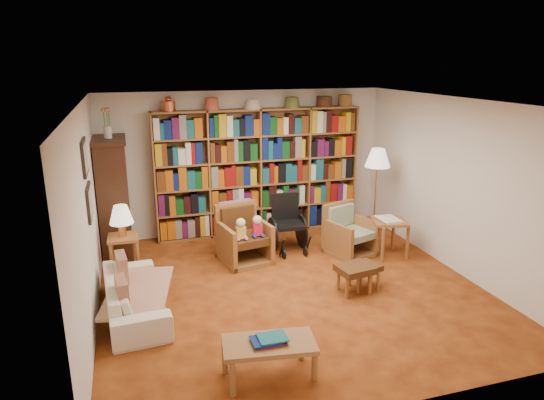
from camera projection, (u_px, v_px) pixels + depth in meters
name	position (u px, v px, depth m)	size (l,w,h in m)	color
floor	(291.00, 288.00, 6.63)	(5.00, 5.00, 0.00)	#A04C18
ceiling	(293.00, 102.00, 5.93)	(5.00, 5.00, 0.00)	white
wall_back	(246.00, 162.00, 8.57)	(5.00, 5.00, 0.00)	silver
wall_front	(391.00, 281.00, 3.98)	(5.00, 5.00, 0.00)	silver
wall_left	(87.00, 218.00, 5.58)	(5.00, 5.00, 0.00)	silver
wall_right	(456.00, 186.00, 6.97)	(5.00, 5.00, 0.00)	silver
bookshelf	(259.00, 168.00, 8.49)	(3.60, 0.30, 2.42)	#A16732
curio_cabinet	(114.00, 196.00, 7.57)	(0.50, 0.95, 2.40)	#371D0F
framed_pictures	(87.00, 180.00, 5.76)	(0.03, 0.52, 0.97)	black
sofa	(135.00, 295.00, 5.89)	(0.65, 1.67, 0.49)	silver
sofa_throw	(139.00, 290.00, 5.89)	(0.72, 1.34, 0.04)	beige
cushion_left	(122.00, 269.00, 6.12)	(0.12, 0.38, 0.38)	maroon
cushion_right	(122.00, 294.00, 5.48)	(0.12, 0.37, 0.37)	maroon
side_table_lamp	(124.00, 246.00, 6.91)	(0.44, 0.44, 0.59)	#A16732
table_lamp	(121.00, 216.00, 6.78)	(0.33, 0.33, 0.45)	#C18A3E
armchair_leather	(243.00, 237.00, 7.47)	(0.83, 0.85, 0.89)	#A16732
armchair_sage	(348.00, 234.00, 7.76)	(0.85, 0.85, 0.80)	#A16732
wheelchair	(287.00, 225.00, 7.87)	(0.53, 0.74, 0.92)	black
floor_lamp	(378.00, 162.00, 8.04)	(0.42, 0.42, 1.59)	#C18A3E
side_table_papers	(389.00, 226.00, 7.58)	(0.62, 0.62, 0.62)	#A16732
footstool_a	(355.00, 271.00, 6.41)	(0.50, 0.45, 0.38)	#4D2E14
footstool_b	(364.00, 269.00, 6.55)	(0.49, 0.45, 0.34)	#4D2E14
coffee_table	(269.00, 347.00, 4.69)	(0.95, 0.57, 0.44)	#A16732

